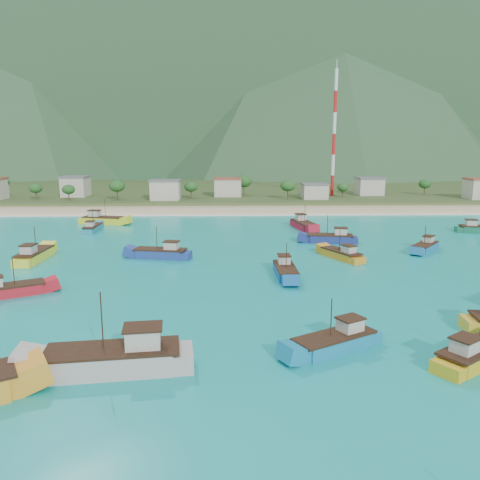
{
  "coord_description": "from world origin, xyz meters",
  "views": [
    {
      "loc": [
        -8.27,
        -65.38,
        19.82
      ],
      "look_at": [
        -6.19,
        18.0,
        3.0
      ],
      "focal_mm": 35.0,
      "sensor_mm": 36.0,
      "label": 1
    }
  ],
  "objects_px": {
    "boat_14": "(285,272)",
    "boat_18": "(34,256)",
    "boat_26": "(303,225)",
    "boat_13": "(425,248)",
    "boat_19": "(474,356)",
    "boat_5": "(93,229)",
    "boat_9": "(9,291)",
    "radio_tower": "(334,134)",
    "boat_6": "(336,343)",
    "boat_21": "(162,254)",
    "boat_8": "(102,221)",
    "boat_25": "(342,255)",
    "boat_15": "(116,361)",
    "boat_23": "(331,239)",
    "boat_27": "(479,230)"
  },
  "relations": [
    {
      "from": "boat_14",
      "to": "boat_18",
      "type": "xyz_separation_m",
      "value": [
        -42.97,
        11.03,
        0.12
      ]
    },
    {
      "from": "boat_26",
      "to": "boat_14",
      "type": "bearing_deg",
      "value": 66.23
    },
    {
      "from": "boat_14",
      "to": "boat_26",
      "type": "xyz_separation_m",
      "value": [
        9.43,
        41.94,
        0.15
      ]
    },
    {
      "from": "boat_13",
      "to": "boat_19",
      "type": "bearing_deg",
      "value": 111.87
    },
    {
      "from": "boat_5",
      "to": "boat_26",
      "type": "distance_m",
      "value": 50.45
    },
    {
      "from": "boat_9",
      "to": "boat_13",
      "type": "bearing_deg",
      "value": 82.51
    },
    {
      "from": "radio_tower",
      "to": "boat_14",
      "type": "bearing_deg",
      "value": -106.08
    },
    {
      "from": "boat_6",
      "to": "boat_19",
      "type": "xyz_separation_m",
      "value": [
        12.15,
        -3.26,
        0.01
      ]
    },
    {
      "from": "boat_13",
      "to": "boat_19",
      "type": "distance_m",
      "value": 49.53
    },
    {
      "from": "boat_9",
      "to": "boat_21",
      "type": "height_order",
      "value": "boat_21"
    },
    {
      "from": "radio_tower",
      "to": "boat_8",
      "type": "distance_m",
      "value": 91.86
    },
    {
      "from": "radio_tower",
      "to": "boat_25",
      "type": "height_order",
      "value": "radio_tower"
    },
    {
      "from": "radio_tower",
      "to": "boat_5",
      "type": "distance_m",
      "value": 98.13
    },
    {
      "from": "boat_14",
      "to": "boat_15",
      "type": "xyz_separation_m",
      "value": [
        -18.87,
        -30.85,
        0.38
      ]
    },
    {
      "from": "boat_6",
      "to": "boat_26",
      "type": "distance_m",
      "value": 69.12
    },
    {
      "from": "boat_6",
      "to": "boat_13",
      "type": "xyz_separation_m",
      "value": [
        27.3,
        43.9,
        -0.08
      ]
    },
    {
      "from": "boat_23",
      "to": "boat_25",
      "type": "height_order",
      "value": "boat_23"
    },
    {
      "from": "boat_6",
      "to": "boat_9",
      "type": "xyz_separation_m",
      "value": [
        -40.13,
        17.84,
        -0.02
      ]
    },
    {
      "from": "boat_9",
      "to": "boat_14",
      "type": "xyz_separation_m",
      "value": [
        38.33,
        8.92,
        0.01
      ]
    },
    {
      "from": "boat_26",
      "to": "boat_19",
      "type": "bearing_deg",
      "value": 82.5
    },
    {
      "from": "boat_5",
      "to": "boat_27",
      "type": "bearing_deg",
      "value": -2.58
    },
    {
      "from": "boat_25",
      "to": "boat_26",
      "type": "height_order",
      "value": "boat_26"
    },
    {
      "from": "boat_15",
      "to": "boat_26",
      "type": "bearing_deg",
      "value": -28.28
    },
    {
      "from": "boat_21",
      "to": "boat_27",
      "type": "bearing_deg",
      "value": -60.41
    },
    {
      "from": "boat_15",
      "to": "boat_19",
      "type": "height_order",
      "value": "boat_15"
    },
    {
      "from": "boat_5",
      "to": "boat_6",
      "type": "distance_m",
      "value": 79.17
    },
    {
      "from": "boat_9",
      "to": "boat_15",
      "type": "xyz_separation_m",
      "value": [
        19.47,
        -21.93,
        0.39
      ]
    },
    {
      "from": "boat_14",
      "to": "boat_5",
      "type": "bearing_deg",
      "value": -45.16
    },
    {
      "from": "boat_18",
      "to": "boat_25",
      "type": "relative_size",
      "value": 1.13
    },
    {
      "from": "boat_18",
      "to": "boat_26",
      "type": "relative_size",
      "value": 0.95
    },
    {
      "from": "boat_9",
      "to": "boat_23",
      "type": "relative_size",
      "value": 0.9
    },
    {
      "from": "boat_5",
      "to": "boat_19",
      "type": "distance_m",
      "value": 88.88
    },
    {
      "from": "boat_5",
      "to": "boat_14",
      "type": "xyz_separation_m",
      "value": [
        40.98,
        -39.86,
        0.07
      ]
    },
    {
      "from": "boat_6",
      "to": "boat_21",
      "type": "distance_m",
      "value": 45.23
    },
    {
      "from": "boat_15",
      "to": "boat_26",
      "type": "distance_m",
      "value": 78.09
    },
    {
      "from": "boat_14",
      "to": "boat_27",
      "type": "relative_size",
      "value": 0.94
    },
    {
      "from": "radio_tower",
      "to": "boat_6",
      "type": "distance_m",
      "value": 135.34
    },
    {
      "from": "boat_19",
      "to": "boat_23",
      "type": "height_order",
      "value": "boat_23"
    },
    {
      "from": "boat_8",
      "to": "boat_23",
      "type": "xyz_separation_m",
      "value": [
        54.03,
        -25.11,
        -0.11
      ]
    },
    {
      "from": "boat_15",
      "to": "boat_27",
      "type": "bearing_deg",
      "value": -52.78
    },
    {
      "from": "radio_tower",
      "to": "boat_13",
      "type": "height_order",
      "value": "radio_tower"
    },
    {
      "from": "boat_8",
      "to": "boat_9",
      "type": "relative_size",
      "value": 1.22
    },
    {
      "from": "boat_9",
      "to": "boat_25",
      "type": "relative_size",
      "value": 1.02
    },
    {
      "from": "boat_5",
      "to": "boat_23",
      "type": "distance_m",
      "value": 55.51
    },
    {
      "from": "boat_6",
      "to": "boat_27",
      "type": "bearing_deg",
      "value": -66.86
    },
    {
      "from": "boat_23",
      "to": "boat_25",
      "type": "bearing_deg",
      "value": -175.25
    },
    {
      "from": "boat_9",
      "to": "boat_25",
      "type": "distance_m",
      "value": 53.57
    },
    {
      "from": "boat_14",
      "to": "boat_18",
      "type": "distance_m",
      "value": 44.37
    },
    {
      "from": "boat_9",
      "to": "boat_27",
      "type": "relative_size",
      "value": 0.94
    },
    {
      "from": "boat_13",
      "to": "boat_18",
      "type": "relative_size",
      "value": 0.79
    }
  ]
}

